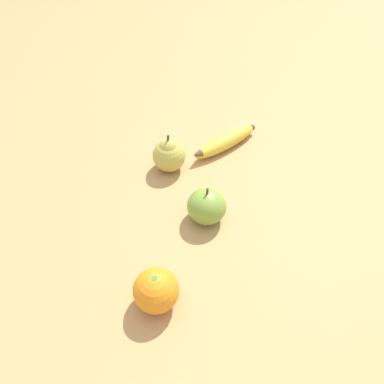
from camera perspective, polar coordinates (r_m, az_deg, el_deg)
ground_plane at (r=0.75m, az=6.72°, el=-3.11°), size 3.00×3.00×0.00m
banana at (r=0.88m, az=5.01°, el=7.62°), size 0.05×0.20×0.04m
orange at (r=0.60m, az=-5.49°, el=-14.69°), size 0.07×0.07×0.07m
pear at (r=0.81m, az=-3.54°, el=5.77°), size 0.07×0.07×0.09m
apple at (r=0.71m, az=2.26°, el=-2.17°), size 0.08×0.08×0.08m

